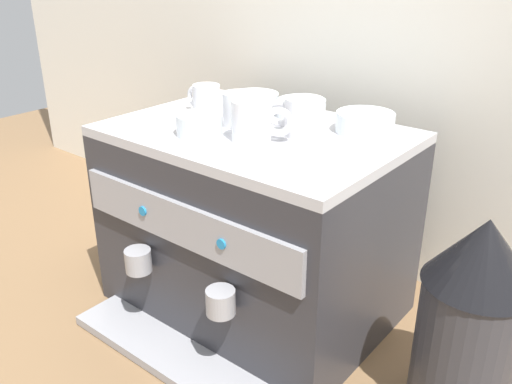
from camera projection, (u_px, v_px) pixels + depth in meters
The scene contains 13 objects.
ground_plane at pixel (256, 301), 1.34m from camera, with size 4.00×4.00×0.00m, color brown.
tiled_backsplash_wall at pixel (345, 37), 1.35m from camera, with size 2.80×0.03×1.18m, color silver.
espresso_machine at pixel (255, 223), 1.25m from camera, with size 0.62×0.55×0.44m.
ceramic_cup_0 at pixel (240, 109), 1.17m from camera, with size 0.07×0.11×0.07m.
ceramic_cup_1 at pixel (205, 100), 1.25m from camera, with size 0.10×0.06×0.07m.
ceramic_cup_2 at pixel (301, 116), 1.11m from camera, with size 0.12×0.08×0.08m.
ceramic_cup_3 at pixel (254, 121), 1.08m from camera, with size 0.12×0.09×0.08m.
ceramic_bowl_0 at pixel (365, 123), 1.14m from camera, with size 0.12×0.12×0.04m.
ceramic_bowl_1 at pixel (199, 125), 1.12m from camera, with size 0.09×0.09×0.04m.
ceramic_bowl_2 at pixel (301, 109), 1.24m from camera, with size 0.11×0.11×0.04m.
ceramic_bowl_3 at pixel (254, 102), 1.29m from camera, with size 0.11×0.11×0.04m.
coffee_grinder at pixel (471, 320), 0.94m from camera, with size 0.19×0.19×0.40m.
milk_pitcher at pixel (132, 224), 1.57m from camera, with size 0.08×0.08×0.13m, color #B7B7BC.
Camera 1 is at (0.70, -0.87, 0.79)m, focal length 38.55 mm.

